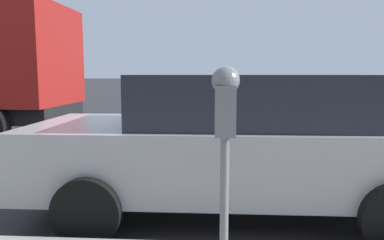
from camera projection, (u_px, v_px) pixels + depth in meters
ground_plane at (228, 185)px, 5.30m from camera, size 220.00×220.00×0.00m
parking_meter at (225, 117)px, 2.52m from camera, size 0.21×0.19×1.44m
car_silver at (237, 142)px, 4.16m from camera, size 2.03×4.41×1.56m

